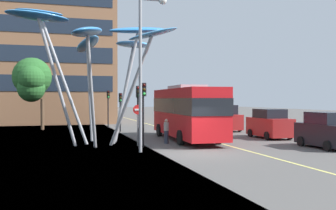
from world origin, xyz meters
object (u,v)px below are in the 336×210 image
at_px(traffic_light_kerb_far, 138,101).
at_px(pedestrian, 166,131).
at_px(leaf_sculpture, 99,41).
at_px(traffic_light_kerb_near, 143,101).
at_px(traffic_light_island_mid, 120,104).
at_px(red_bus, 187,110).
at_px(street_lamp, 146,54).
at_px(car_parked_far, 224,119).
at_px(car_parked_near, 326,131).
at_px(no_entry_sign, 138,118).
at_px(car_parked_mid, 270,124).
at_px(traffic_light_opposite, 108,101).

relative_size(traffic_light_kerb_far, pedestrian, 2.37).
bearing_deg(leaf_sculpture, traffic_light_kerb_far, 23.38).
bearing_deg(traffic_light_kerb_near, traffic_light_kerb_far, 83.31).
relative_size(leaf_sculpture, traffic_light_island_mid, 3.27).
distance_m(leaf_sculpture, traffic_light_island_mid, 10.57).
relative_size(red_bus, street_lamp, 1.26).
bearing_deg(car_parked_far, car_parked_near, -87.63).
distance_m(traffic_light_kerb_near, car_parked_far, 14.32).
bearing_deg(leaf_sculpture, no_entry_sign, -32.00).
bearing_deg(traffic_light_island_mid, red_bus, -67.96).
xyz_separation_m(red_bus, traffic_light_kerb_near, (-3.87, -3.39, 0.69)).
height_order(red_bus, car_parked_far, red_bus).
distance_m(car_parked_mid, street_lamp, 12.43).
bearing_deg(no_entry_sign, leaf_sculpture, 148.00).
distance_m(street_lamp, no_entry_sign, 4.72).
height_order(red_bus, car_parked_mid, red_bus).
xyz_separation_m(traffic_light_island_mid, street_lamp, (-0.79, -13.66, 2.88)).
bearing_deg(pedestrian, car_parked_near, -30.10).
height_order(red_bus, traffic_light_kerb_far, red_bus).
xyz_separation_m(traffic_light_kerb_near, traffic_light_opposite, (0.10, 16.96, -0.07)).
xyz_separation_m(leaf_sculpture, car_parked_mid, (12.62, 0.61, -5.61)).
height_order(traffic_light_kerb_far, car_parked_near, traffic_light_kerb_far).
bearing_deg(car_parked_near, car_parked_far, 92.37).
distance_m(red_bus, car_parked_near, 9.33).
distance_m(leaf_sculpture, traffic_light_kerb_far, 4.94).
xyz_separation_m(red_bus, street_lamp, (-4.15, -5.34, 3.26)).
distance_m(traffic_light_island_mid, pedestrian, 10.24).
bearing_deg(red_bus, street_lamp, -127.90).
bearing_deg(no_entry_sign, pedestrian, 18.60).
xyz_separation_m(red_bus, no_entry_sign, (-4.01, -2.37, -0.41)).
height_order(red_bus, street_lamp, street_lamp).
bearing_deg(traffic_light_kerb_far, no_entry_sign, -102.21).
relative_size(traffic_light_island_mid, car_parked_near, 0.86).
bearing_deg(car_parked_mid, traffic_light_kerb_near, -163.52).
relative_size(car_parked_far, pedestrian, 2.67).
bearing_deg(red_bus, traffic_light_opposite, 105.49).
relative_size(traffic_light_island_mid, no_entry_sign, 1.35).
bearing_deg(leaf_sculpture, pedestrian, -9.44).
distance_m(leaf_sculpture, pedestrian, 7.27).
bearing_deg(no_entry_sign, red_bus, 30.61).
bearing_deg(traffic_light_kerb_near, red_bus, 41.26).
xyz_separation_m(traffic_light_kerb_near, street_lamp, (-0.29, -1.94, 2.57)).
bearing_deg(no_entry_sign, traffic_light_island_mid, 86.59).
relative_size(street_lamp, no_entry_sign, 3.36).
bearing_deg(no_entry_sign, car_parked_far, 42.98).
distance_m(car_parked_far, no_entry_sign, 13.62).
bearing_deg(leaf_sculpture, car_parked_far, 32.86).
xyz_separation_m(traffic_light_kerb_far, traffic_light_opposite, (-0.32, 13.33, -0.03)).
relative_size(leaf_sculpture, car_parked_near, 2.82).
distance_m(red_bus, no_entry_sign, 4.67).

